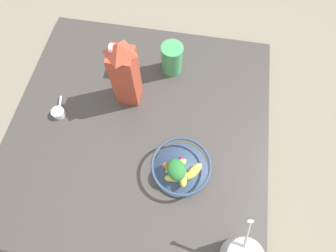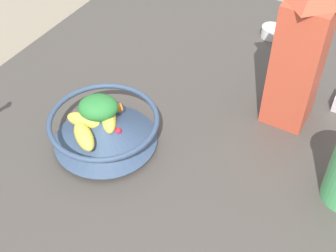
{
  "view_description": "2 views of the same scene",
  "coord_description": "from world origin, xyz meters",
  "px_view_note": "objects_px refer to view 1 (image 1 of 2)",
  "views": [
    {
      "loc": [
        0.38,
        0.18,
        0.94
      ],
      "look_at": [
        0.0,
        0.11,
        0.09
      ],
      "focal_mm": 28.0,
      "sensor_mm": 36.0,
      "label": 1
    },
    {
      "loc": [
        -0.27,
        0.65,
        0.67
      ],
      "look_at": [
        0.03,
        0.14,
        0.1
      ],
      "focal_mm": 50.0,
      "sensor_mm": 36.0,
      "label": 2
    }
  ],
  "objects_px": {
    "spice_jar": "(116,70)",
    "fruit_bowl": "(181,168)",
    "milk_carton": "(125,73)",
    "drinking_cup": "(172,58)"
  },
  "relations": [
    {
      "from": "fruit_bowl",
      "to": "drinking_cup",
      "type": "bearing_deg",
      "value": -166.76
    },
    {
      "from": "fruit_bowl",
      "to": "milk_carton",
      "type": "distance_m",
      "value": 0.38
    },
    {
      "from": "fruit_bowl",
      "to": "milk_carton",
      "type": "relative_size",
      "value": 0.68
    },
    {
      "from": "fruit_bowl",
      "to": "drinking_cup",
      "type": "xyz_separation_m",
      "value": [
        -0.43,
        -0.1,
        0.03
      ]
    },
    {
      "from": "spice_jar",
      "to": "fruit_bowl",
      "type": "bearing_deg",
      "value": 41.18
    },
    {
      "from": "fruit_bowl",
      "to": "spice_jar",
      "type": "height_order",
      "value": "fruit_bowl"
    },
    {
      "from": "drinking_cup",
      "to": "fruit_bowl",
      "type": "bearing_deg",
      "value": 13.24
    },
    {
      "from": "milk_carton",
      "to": "drinking_cup",
      "type": "height_order",
      "value": "milk_carton"
    },
    {
      "from": "drinking_cup",
      "to": "spice_jar",
      "type": "xyz_separation_m",
      "value": [
        0.06,
        -0.22,
        -0.05
      ]
    },
    {
      "from": "milk_carton",
      "to": "spice_jar",
      "type": "bearing_deg",
      "value": -140.45
    }
  ]
}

